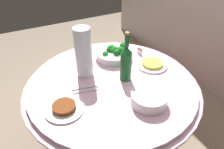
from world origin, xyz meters
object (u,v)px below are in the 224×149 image
object	(u,v)px
wine_bottle	(126,62)
decorative_fruit_vase	(84,55)
serving_tongs	(86,89)
broccoli_bowl	(114,53)
plate_stack	(149,99)
label_placard_front	(140,51)
food_plate_stir_fry	(64,108)
food_plate_fried_egg	(152,64)

from	to	relation	value
wine_bottle	decorative_fruit_vase	size ratio (longest dim) A/B	0.99
wine_bottle	serving_tongs	world-z (taller)	wine_bottle
decorative_fruit_vase	serving_tongs	xyz separation A→B (m)	(0.16, -0.06, -0.15)
broccoli_bowl	serving_tongs	distance (m)	0.43
plate_stack	label_placard_front	world-z (taller)	plate_stack
decorative_fruit_vase	label_placard_front	xyz separation A→B (m)	(-0.06, 0.49, -0.12)
plate_stack	food_plate_stir_fry	size ratio (longest dim) A/B	0.95
broccoli_bowl	label_placard_front	xyz separation A→B (m)	(0.04, 0.21, -0.01)
decorative_fruit_vase	serving_tongs	world-z (taller)	decorative_fruit_vase
broccoli_bowl	plate_stack	bearing A→B (deg)	-6.77
wine_bottle	serving_tongs	xyz separation A→B (m)	(-0.01, -0.28, -0.12)
plate_stack	serving_tongs	bearing A→B (deg)	-135.51
decorative_fruit_vase	plate_stack	bearing A→B (deg)	26.04
decorative_fruit_vase	food_plate_fried_egg	distance (m)	0.51
plate_stack	decorative_fruit_vase	world-z (taller)	decorative_fruit_vase
wine_bottle	food_plate_stir_fry	size ratio (longest dim) A/B	1.53
broccoli_bowl	label_placard_front	distance (m)	0.21
decorative_fruit_vase	broccoli_bowl	bearing A→B (deg)	109.37
serving_tongs	label_placard_front	size ratio (longest dim) A/B	3.04
decorative_fruit_vase	food_plate_stir_fry	size ratio (longest dim) A/B	1.55
food_plate_fried_egg	label_placard_front	bearing A→B (deg)	175.29
broccoli_bowl	wine_bottle	size ratio (longest dim) A/B	0.83
plate_stack	wine_bottle	xyz separation A→B (m)	(-0.27, 0.00, 0.09)
label_placard_front	serving_tongs	bearing A→B (deg)	-68.25
wine_bottle	broccoli_bowl	bearing A→B (deg)	167.25
serving_tongs	food_plate_fried_egg	world-z (taller)	food_plate_fried_egg
plate_stack	food_plate_stir_fry	xyz separation A→B (m)	(-0.17, -0.45, -0.02)
serving_tongs	food_plate_fried_egg	bearing A→B (deg)	93.47
broccoli_bowl	serving_tongs	xyz separation A→B (m)	(0.26, -0.34, -0.04)
food_plate_fried_egg	food_plate_stir_fry	world-z (taller)	food_plate_stir_fry
label_placard_front	wine_bottle	bearing A→B (deg)	-49.61
plate_stack	wine_bottle	distance (m)	0.28
food_plate_fried_egg	plate_stack	bearing A→B (deg)	-39.65
decorative_fruit_vase	label_placard_front	bearing A→B (deg)	96.60
food_plate_fried_egg	label_placard_front	xyz separation A→B (m)	(-0.19, 0.02, 0.02)
serving_tongs	food_plate_stir_fry	xyz separation A→B (m)	(0.10, -0.17, 0.01)
plate_stack	serving_tongs	world-z (taller)	plate_stack
plate_stack	decorative_fruit_vase	bearing A→B (deg)	-153.96
plate_stack	label_placard_front	xyz separation A→B (m)	(-0.50, 0.27, -0.00)
broccoli_bowl	food_plate_fried_egg	xyz separation A→B (m)	(0.23, 0.19, -0.03)
food_plate_stir_fry	decorative_fruit_vase	bearing A→B (deg)	138.99
plate_stack	food_plate_stir_fry	world-z (taller)	plate_stack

